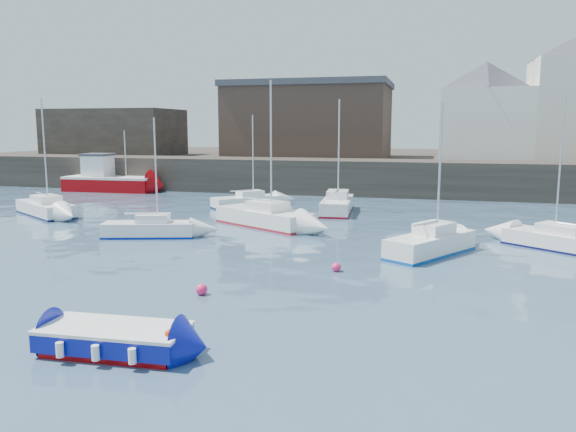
% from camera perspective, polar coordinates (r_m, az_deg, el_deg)
% --- Properties ---
extents(water, '(220.00, 220.00, 0.00)m').
position_cam_1_polar(water, '(16.77, -10.80, -11.28)').
color(water, '#2D4760').
rests_on(water, ground).
extents(quay_wall, '(90.00, 5.00, 3.00)m').
position_cam_1_polar(quay_wall, '(49.81, 6.83, 3.97)').
color(quay_wall, '#28231E').
rests_on(quay_wall, ground).
extents(land_strip, '(90.00, 32.00, 2.80)m').
position_cam_1_polar(land_strip, '(67.64, 8.99, 5.12)').
color(land_strip, '#28231E').
rests_on(land_strip, ground).
extents(bldg_east_d, '(11.14, 11.14, 8.95)m').
position_cam_1_polar(bldg_east_d, '(55.81, 19.35, 10.08)').
color(bldg_east_d, white).
rests_on(bldg_east_d, land_strip).
extents(warehouse, '(16.40, 10.40, 7.60)m').
position_cam_1_polar(warehouse, '(58.60, 2.15, 9.76)').
color(warehouse, '#3D2D26').
rests_on(warehouse, land_strip).
extents(bldg_west, '(14.00, 8.00, 5.00)m').
position_cam_1_polar(bldg_west, '(66.13, -17.20, 8.14)').
color(bldg_west, '#353028').
rests_on(bldg_west, land_strip).
extents(blue_dinghy, '(3.90, 2.10, 0.73)m').
position_cam_1_polar(blue_dinghy, '(15.42, -17.25, -11.76)').
color(blue_dinghy, '#990408').
rests_on(blue_dinghy, ground).
extents(fishing_boat, '(8.46, 3.45, 5.53)m').
position_cam_1_polar(fishing_boat, '(54.44, -17.80, 3.56)').
color(fishing_boat, '#990408').
rests_on(fishing_boat, ground).
extents(sailboat_a, '(5.08, 2.85, 6.29)m').
position_cam_1_polar(sailboat_a, '(30.84, -13.89, -1.24)').
color(sailboat_a, white).
rests_on(sailboat_a, ground).
extents(sailboat_b, '(6.71, 5.10, 8.42)m').
position_cam_1_polar(sailboat_b, '(33.19, -2.43, -0.10)').
color(sailboat_b, white).
rests_on(sailboat_b, ground).
extents(sailboat_c, '(4.18, 5.34, 6.90)m').
position_cam_1_polar(sailboat_c, '(26.55, 14.32, -2.69)').
color(sailboat_c, white).
rests_on(sailboat_c, ground).
extents(sailboat_d, '(5.65, 4.91, 7.28)m').
position_cam_1_polar(sailboat_d, '(29.72, 26.36, -2.30)').
color(sailboat_d, white).
rests_on(sailboat_d, ground).
extents(sailboat_e, '(6.02, 4.77, 7.62)m').
position_cam_1_polar(sailboat_e, '(40.60, -23.42, 0.75)').
color(sailboat_e, white).
rests_on(sailboat_e, ground).
extents(sailboat_f, '(2.39, 6.05, 7.68)m').
position_cam_1_polar(sailboat_f, '(38.76, 5.03, 1.17)').
color(sailboat_f, white).
rests_on(sailboat_f, ground).
extents(sailboat_h, '(4.88, 4.82, 6.69)m').
position_cam_1_polar(sailboat_h, '(41.42, -4.14, 1.53)').
color(sailboat_h, white).
rests_on(sailboat_h, ground).
extents(buoy_near, '(0.41, 0.41, 0.41)m').
position_cam_1_polar(buoy_near, '(19.97, -8.76, -7.90)').
color(buoy_near, '#FF2363').
rests_on(buoy_near, ground).
extents(buoy_mid, '(0.38, 0.38, 0.38)m').
position_cam_1_polar(buoy_mid, '(22.93, 4.93, -5.62)').
color(buoy_mid, '#FF2363').
rests_on(buoy_mid, ground).
extents(buoy_far, '(0.41, 0.41, 0.41)m').
position_cam_1_polar(buoy_far, '(34.10, 1.82, -0.79)').
color(buoy_far, '#FF2363').
rests_on(buoy_far, ground).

